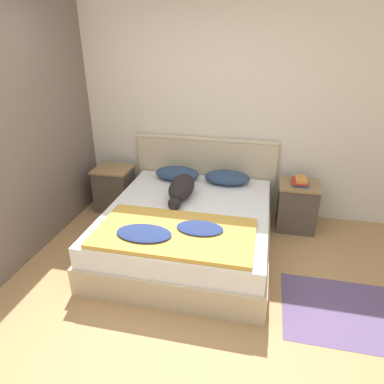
{
  "coord_description": "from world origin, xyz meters",
  "views": [
    {
      "loc": [
        0.77,
        -1.99,
        2.14
      ],
      "look_at": [
        0.05,
        1.26,
        0.58
      ],
      "focal_mm": 32.0,
      "sensor_mm": 36.0,
      "label": 1
    }
  ],
  "objects": [
    {
      "name": "wall_back",
      "position": [
        0.0,
        2.13,
        1.27
      ],
      "size": [
        9.0,
        0.06,
        2.55
      ],
      "color": "beige",
      "rests_on": "ground_plane"
    },
    {
      "name": "ground_plane",
      "position": [
        0.0,
        0.0,
        0.0
      ],
      "size": [
        16.0,
        16.0,
        0.0
      ],
      "primitive_type": "plane",
      "color": "tan"
    },
    {
      "name": "nightstand_left",
      "position": [
        -1.1,
        1.78,
        0.29
      ],
      "size": [
        0.46,
        0.43,
        0.57
      ],
      "color": "#4C4238",
      "rests_on": "ground_plane"
    },
    {
      "name": "book_stack",
      "position": [
        1.21,
        1.76,
        0.61
      ],
      "size": [
        0.19,
        0.22,
        0.08
      ],
      "color": "#285689",
      "rests_on": "nightstand_right"
    },
    {
      "name": "pillow_left",
      "position": [
        -0.26,
        1.81,
        0.56
      ],
      "size": [
        0.55,
        0.34,
        0.15
      ],
      "color": "navy",
      "rests_on": "bed"
    },
    {
      "name": "nightstand_right",
      "position": [
        1.21,
        1.78,
        0.29
      ],
      "size": [
        0.46,
        0.43,
        0.57
      ],
      "color": "#4C4238",
      "rests_on": "ground_plane"
    },
    {
      "name": "headboard",
      "position": [
        0.05,
        2.06,
        0.5
      ],
      "size": [
        1.78,
        0.06,
        0.97
      ],
      "color": "#C6B28E",
      "rests_on": "ground_plane"
    },
    {
      "name": "pillow_right",
      "position": [
        0.36,
        1.81,
        0.56
      ],
      "size": [
        0.55,
        0.34,
        0.15
      ],
      "color": "navy",
      "rests_on": "bed"
    },
    {
      "name": "quilt",
      "position": [
        0.04,
        0.54,
        0.51
      ],
      "size": [
        1.43,
        0.78,
        0.07
      ],
      "color": "gold",
      "rests_on": "bed"
    },
    {
      "name": "bed",
      "position": [
        0.05,
        1.07,
        0.24
      ],
      "size": [
        1.7,
        1.93,
        0.48
      ],
      "color": "#C6B28E",
      "rests_on": "ground_plane"
    },
    {
      "name": "rug",
      "position": [
        1.63,
        0.42,
        0.0
      ],
      "size": [
        1.18,
        0.83,
        0.0
      ],
      "color": "#604C75",
      "rests_on": "ground_plane"
    },
    {
      "name": "wall_side_left",
      "position": [
        -1.53,
        1.05,
        1.27
      ],
      "size": [
        0.06,
        3.1,
        2.55
      ],
      "color": "#706056",
      "rests_on": "ground_plane"
    },
    {
      "name": "dog",
      "position": [
        -0.08,
        1.32,
        0.59
      ],
      "size": [
        0.26,
        0.78,
        0.23
      ],
      "color": "black",
      "rests_on": "bed"
    }
  ]
}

